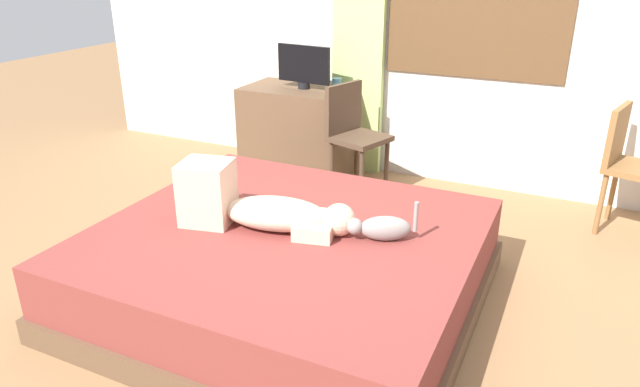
% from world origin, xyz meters
% --- Properties ---
extents(ground_plane, '(16.00, 16.00, 0.00)m').
position_xyz_m(ground_plane, '(0.00, 0.00, 0.00)').
color(ground_plane, olive).
extents(bed, '(1.99, 1.85, 0.43)m').
position_xyz_m(bed, '(-0.08, 0.19, 0.21)').
color(bed, brown).
rests_on(bed, ground).
extents(person_lying, '(0.94, 0.43, 0.34)m').
position_xyz_m(person_lying, '(-0.23, 0.17, 0.54)').
color(person_lying, '#CCB299').
rests_on(person_lying, bed).
extents(cat, '(0.33, 0.21, 0.21)m').
position_xyz_m(cat, '(0.41, 0.30, 0.49)').
color(cat, gray).
rests_on(cat, bed).
extents(desk, '(0.90, 0.56, 0.74)m').
position_xyz_m(desk, '(-0.94, 1.99, 0.37)').
color(desk, brown).
rests_on(desk, ground).
extents(tv_monitor, '(0.48, 0.10, 0.35)m').
position_xyz_m(tv_monitor, '(-0.88, 1.99, 0.92)').
color(tv_monitor, black).
rests_on(tv_monitor, desk).
extents(cup, '(0.08, 0.08, 0.09)m').
position_xyz_m(cup, '(-0.64, 2.11, 0.78)').
color(cup, teal).
rests_on(cup, desk).
extents(chair_by_desk, '(0.48, 0.48, 0.86)m').
position_xyz_m(chair_by_desk, '(-0.35, 1.77, 0.51)').
color(chair_by_desk, '#4C3828').
rests_on(chair_by_desk, ground).
extents(chair_spare, '(0.46, 0.46, 0.86)m').
position_xyz_m(chair_spare, '(1.56, 1.93, 0.51)').
color(chair_spare, brown).
rests_on(chair_spare, ground).
extents(curtain_left, '(0.44, 0.06, 2.40)m').
position_xyz_m(curtain_left, '(-0.52, 2.27, 1.20)').
color(curtain_left, '#ADCC75').
rests_on(curtain_left, ground).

